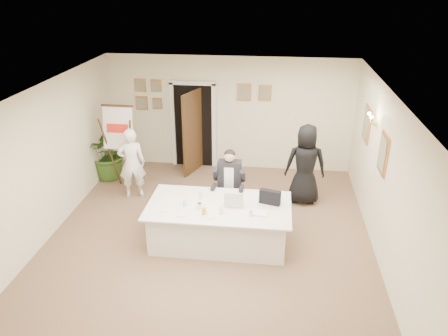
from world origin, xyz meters
name	(u,v)px	position (x,y,z in m)	size (l,w,h in m)	color
floor	(209,241)	(0.00, 0.00, 0.00)	(7.00, 7.00, 0.00)	brown
ceiling	(206,94)	(0.00, 0.00, 2.80)	(6.00, 7.00, 0.02)	white
wall_back	(230,114)	(0.00, 3.50, 1.40)	(6.00, 0.10, 2.80)	#F3EECD
wall_front	(153,319)	(0.00, -3.50, 1.40)	(6.00, 0.10, 2.80)	#F3EECD
wall_left	(43,165)	(-3.00, 0.00, 1.40)	(0.10, 7.00, 2.80)	#F3EECD
wall_right	(386,182)	(3.00, 0.00, 1.40)	(0.10, 7.00, 2.80)	#F3EECD
doorway	(193,128)	(-0.88, 3.32, 1.04)	(1.14, 0.86, 2.20)	black
pictures_back_wall	(197,95)	(-0.80, 3.47, 1.85)	(3.40, 0.06, 0.80)	#BF7A41
pictures_right_wall	(374,138)	(2.97, 1.20, 1.75)	(0.06, 2.20, 0.80)	#BF7A41
wall_sconce	(373,120)	(2.90, 1.20, 2.10)	(0.20, 0.30, 0.24)	gold
conference_table	(219,223)	(0.20, 0.02, 0.39)	(2.57, 1.37, 0.78)	silver
seated_man	(229,184)	(0.27, 0.98, 0.73)	(0.63, 0.67, 1.46)	black
flip_chart	(122,150)	(-2.30, 2.09, 0.89)	(0.67, 0.43, 1.92)	#2F1F0F
standing_man	(132,163)	(-1.92, 1.60, 0.79)	(0.58, 0.38, 1.59)	white
standing_woman	(305,165)	(1.80, 1.79, 0.87)	(0.85, 0.56, 1.75)	black
potted_palm	(108,151)	(-2.80, 2.50, 0.66)	(1.20, 1.04, 1.33)	#30541C
laptop	(234,197)	(0.46, 0.09, 0.91)	(0.34, 0.36, 0.28)	#B7BABC
laptop_bag	(270,197)	(1.10, 0.18, 0.91)	(0.38, 0.10, 0.27)	black
paper_stack	(259,213)	(0.93, -0.21, 0.79)	(0.28, 0.20, 0.03)	white
plate_left	(164,209)	(-0.73, -0.25, 0.78)	(0.24, 0.24, 0.01)	white
plate_mid	(182,214)	(-0.38, -0.39, 0.78)	(0.22, 0.22, 0.01)	white
plate_near	(209,216)	(0.08, -0.38, 0.78)	(0.24, 0.24, 0.01)	white
glass_a	(185,203)	(-0.40, -0.10, 0.84)	(0.07, 0.07, 0.14)	silver
glass_b	(221,211)	(0.27, -0.29, 0.84)	(0.06, 0.06, 0.14)	silver
glass_c	(251,213)	(0.79, -0.31, 0.84)	(0.06, 0.06, 0.14)	silver
glass_d	(201,195)	(-0.17, 0.23, 0.84)	(0.06, 0.06, 0.14)	silver
oj_glass	(204,212)	(-0.01, -0.36, 0.84)	(0.07, 0.07, 0.13)	orange
steel_jug	(199,206)	(-0.13, -0.15, 0.83)	(0.08, 0.08, 0.11)	silver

